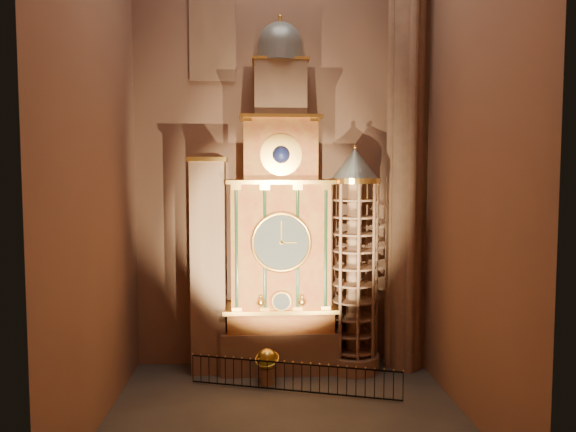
{
  "coord_description": "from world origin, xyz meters",
  "views": [
    {
      "loc": [
        -1.08,
        -19.28,
        9.14
      ],
      "look_at": [
        0.25,
        3.0,
        7.58
      ],
      "focal_mm": 32.0,
      "sensor_mm": 36.0,
      "label": 1
    }
  ],
  "objects": [
    {
      "name": "gothic_pier",
      "position": [
        6.1,
        5.0,
        11.0
      ],
      "size": [
        2.04,
        2.04,
        22.0
      ],
      "color": "#8C634C",
      "rests_on": "floor"
    },
    {
      "name": "floor",
      "position": [
        0.0,
        0.0,
        0.0
      ],
      "size": [
        14.0,
        14.0,
        0.0
      ],
      "primitive_type": "plane",
      "color": "#383330",
      "rests_on": "ground"
    },
    {
      "name": "stair_turret",
      "position": [
        3.5,
        4.7,
        5.27
      ],
      "size": [
        2.5,
        2.5,
        10.8
      ],
      "color": "#8C634C",
      "rests_on": "floor"
    },
    {
      "name": "wall_left",
      "position": [
        -7.0,
        0.0,
        11.0
      ],
      "size": [
        0.0,
        22.0,
        22.0
      ],
      "primitive_type": "plane",
      "rotation": [
        1.57,
        0.0,
        1.57
      ],
      "color": "#91644E",
      "rests_on": "floor"
    },
    {
      "name": "iron_railing",
      "position": [
        0.42,
        2.13,
        0.69
      ],
      "size": [
        8.87,
        2.62,
        1.26
      ],
      "color": "black",
      "rests_on": "floor"
    },
    {
      "name": "wall_back",
      "position": [
        0.0,
        6.0,
        11.0
      ],
      "size": [
        22.0,
        0.0,
        22.0
      ],
      "primitive_type": "plane",
      "rotation": [
        1.57,
        0.0,
        0.0
      ],
      "color": "#91644E",
      "rests_on": "floor"
    },
    {
      "name": "wall_right",
      "position": [
        7.0,
        0.0,
        11.0
      ],
      "size": [
        0.0,
        22.0,
        22.0
      ],
      "primitive_type": "plane",
      "rotation": [
        1.57,
        0.0,
        -1.57
      ],
      "color": "#91644E",
      "rests_on": "floor"
    },
    {
      "name": "celestial_globe",
      "position": [
        -0.68,
        3.22,
        0.96
      ],
      "size": [
        1.38,
        1.34,
        1.6
      ],
      "color": "#8C634C",
      "rests_on": "floor"
    },
    {
      "name": "astronomical_clock",
      "position": [
        0.0,
        4.96,
        6.68
      ],
      "size": [
        5.6,
        2.41,
        16.7
      ],
      "color": "#8C634C",
      "rests_on": "floor"
    },
    {
      "name": "stained_glass_window",
      "position": [
        -3.2,
        5.92,
        16.5
      ],
      "size": [
        2.2,
        0.14,
        5.2
      ],
      "color": "navy",
      "rests_on": "wall_back"
    },
    {
      "name": "portrait_tower",
      "position": [
        -3.4,
        4.98,
        5.15
      ],
      "size": [
        1.8,
        1.6,
        10.2
      ],
      "color": "#8C634C",
      "rests_on": "floor"
    }
  ]
}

